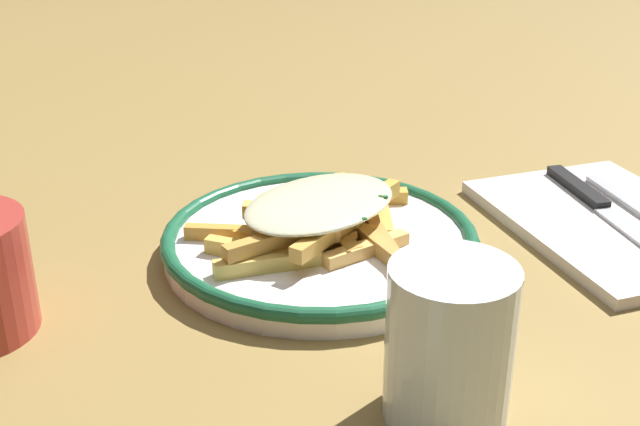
{
  "coord_description": "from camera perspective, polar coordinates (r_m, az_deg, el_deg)",
  "views": [
    {
      "loc": [
        0.16,
        0.57,
        0.31
      ],
      "look_at": [
        0.0,
        0.0,
        0.04
      ],
      "focal_mm": 46.72,
      "sensor_mm": 36.0,
      "label": 1
    }
  ],
  "objects": [
    {
      "name": "ground_plane",
      "position": [
        0.67,
        -0.0,
        -2.9
      ],
      "size": [
        2.6,
        2.6,
        0.0
      ],
      "primitive_type": "plane",
      "color": "olive"
    },
    {
      "name": "plate",
      "position": [
        0.66,
        -0.0,
        -1.96
      ],
      "size": [
        0.25,
        0.25,
        0.02
      ],
      "color": "white",
      "rests_on": "ground_plane"
    },
    {
      "name": "fries_heap",
      "position": [
        0.65,
        0.06,
        -0.19
      ],
      "size": [
        0.2,
        0.19,
        0.04
      ],
      "color": "gold",
      "rests_on": "plate"
    },
    {
      "name": "napkin",
      "position": [
        0.75,
        19.36,
        -0.7
      ],
      "size": [
        0.18,
        0.24,
        0.01
      ],
      "primitive_type": "cube",
      "rotation": [
        0.0,
        0.0,
        0.05
      ],
      "color": "silver",
      "rests_on": "ground_plane"
    },
    {
      "name": "knife",
      "position": [
        0.76,
        18.71,
        0.46
      ],
      "size": [
        0.03,
        0.21,
        0.01
      ],
      "color": "black",
      "rests_on": "napkin"
    },
    {
      "name": "water_glass",
      "position": [
        0.48,
        8.85,
        -8.83
      ],
      "size": [
        0.07,
        0.07,
        0.1
      ],
      "primitive_type": "cylinder",
      "color": "silver",
      "rests_on": "ground_plane"
    }
  ]
}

